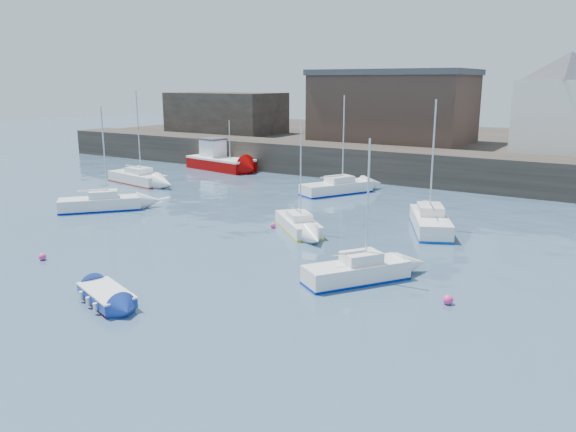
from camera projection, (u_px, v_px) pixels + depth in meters
The scene contains 17 objects.
water at pixel (135, 308), 23.30m from camera, with size 220.00×220.00×0.00m, color #2D4760.
quay_wall at pixel (420, 167), 51.82m from camera, with size 90.00×5.00×3.00m, color #28231E.
land_strip at pixel (470, 149), 66.69m from camera, with size 90.00×32.00×2.80m, color #28231E.
bldg_east_d at pixel (567, 102), 50.15m from camera, with size 11.14×11.14×8.95m.
warehouse at pixel (393, 106), 60.31m from camera, with size 16.40×10.40×7.60m.
bldg_west at pixel (226, 113), 71.11m from camera, with size 14.00×8.00×5.00m.
blue_dinghy at pixel (106, 296), 23.71m from camera, with size 3.57×2.42×0.63m.
fishing_boat at pixel (219, 160), 59.83m from camera, with size 8.37×4.32×5.28m.
sailboat_a at pixel (100, 203), 40.91m from camera, with size 5.17×5.55×7.48m.
sailboat_b at pixel (298, 224), 35.36m from camera, with size 5.02×4.83×6.80m.
sailboat_c at pixel (357, 271), 26.29m from camera, with size 4.23×5.12×6.70m.
sailboat_e at pixel (137, 178), 51.61m from camera, with size 6.79×3.14×8.41m.
sailboat_f at pixel (430, 221), 35.41m from camera, with size 4.47×6.50×8.12m.
sailboat_h at pixel (337, 187), 47.02m from camera, with size 4.69×6.50×8.09m.
buoy_near at pixel (43, 260), 29.60m from camera, with size 0.38×0.38×0.38m, color #F0348C.
buoy_mid at pixel (448, 304), 23.73m from camera, with size 0.43×0.43×0.43m, color #F0348C.
buoy_far at pixel (273, 228), 36.08m from camera, with size 0.36×0.36×0.36m, color #F0348C.
Camera 1 is at (16.90, -15.09, 9.18)m, focal length 35.00 mm.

